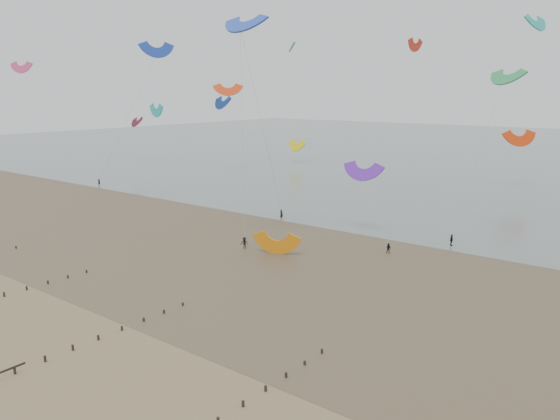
% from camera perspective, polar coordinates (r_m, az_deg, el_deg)
% --- Properties ---
extents(ground, '(500.00, 500.00, 0.00)m').
position_cam_1_polar(ground, '(57.48, -21.97, -11.94)').
color(ground, brown).
rests_on(ground, ground).
extents(sea_and_shore, '(500.00, 665.00, 0.03)m').
position_cam_1_polar(sea_and_shore, '(81.45, -2.29, -3.91)').
color(sea_and_shore, '#475654').
rests_on(sea_and_shore, ground).
extents(kitesurfer_lead, '(0.67, 0.45, 1.81)m').
position_cam_1_polar(kitesurfer_lead, '(98.75, 0.15, -0.47)').
color(kitesurfer_lead, black).
rests_on(kitesurfer_lead, ground).
extents(kitesurfers, '(164.37, 29.70, 1.85)m').
position_cam_1_polar(kitesurfers, '(77.65, 24.97, -5.25)').
color(kitesurfers, black).
rests_on(kitesurfers, ground).
extents(grounded_kite, '(7.23, 6.34, 3.35)m').
position_cam_1_polar(grounded_kite, '(78.29, -0.37, -4.58)').
color(grounded_kite, orange).
rests_on(grounded_kite, ground).
extents(kites_airborne, '(238.46, 105.69, 40.32)m').
position_cam_1_polar(kites_airborne, '(129.82, 14.14, 11.05)').
color(kites_airborne, '#15A89E').
rests_on(kites_airborne, ground).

